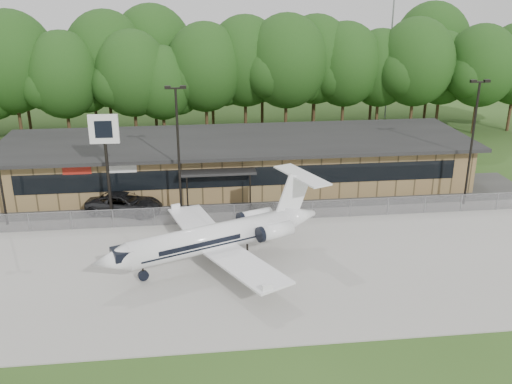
{
  "coord_description": "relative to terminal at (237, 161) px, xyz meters",
  "views": [
    {
      "loc": [
        -4.07,
        -24.73,
        17.2
      ],
      "look_at": [
        0.28,
        12.0,
        3.54
      ],
      "focal_mm": 40.0,
      "sensor_mm": 36.0,
      "label": 1
    }
  ],
  "objects": [
    {
      "name": "parking_lot",
      "position": [
        0.0,
        -4.44,
        -2.15
      ],
      "size": [
        50.0,
        9.0,
        0.06
      ],
      "primitive_type": "cube",
      "color": "#383835",
      "rests_on": "ground"
    },
    {
      "name": "terminal",
      "position": [
        0.0,
        0.0,
        0.0
      ],
      "size": [
        41.0,
        11.65,
        4.3
      ],
      "color": "olive",
      "rests_on": "ground"
    },
    {
      "name": "pole_sign",
      "position": [
        -10.32,
        -7.14,
        4.11
      ],
      "size": [
        2.16,
        0.33,
        8.21
      ],
      "rotation": [
        0.0,
        0.0,
        -0.04
      ],
      "color": "black",
      "rests_on": "ground"
    },
    {
      "name": "apron",
      "position": [
        0.0,
        -15.94,
        -2.14
      ],
      "size": [
        64.0,
        18.0,
        0.08
      ],
      "primitive_type": "cube",
      "color": "#9E9B93",
      "rests_on": "ground"
    },
    {
      "name": "suv",
      "position": [
        -9.43,
        -6.04,
        -1.36
      ],
      "size": [
        6.42,
        4.23,
        1.64
      ],
      "primitive_type": "imported",
      "rotation": [
        0.0,
        0.0,
        1.29
      ],
      "color": "#2A2A2C",
      "rests_on": "ground"
    },
    {
      "name": "light_pole_mid",
      "position": [
        -5.0,
        -7.44,
        3.8
      ],
      "size": [
        1.55,
        0.3,
        10.23
      ],
      "color": "black",
      "rests_on": "ground"
    },
    {
      "name": "fence",
      "position": [
        0.0,
        -8.94,
        -1.4
      ],
      "size": [
        46.0,
        0.04,
        1.52
      ],
      "color": "gray",
      "rests_on": "ground"
    },
    {
      "name": "business_jet",
      "position": [
        -2.5,
        -15.45,
        -0.31
      ],
      "size": [
        15.24,
        13.61,
        5.23
      ],
      "rotation": [
        0.0,
        0.0,
        0.39
      ],
      "color": "white",
      "rests_on": "ground"
    },
    {
      "name": "treeline",
      "position": [
        0.0,
        18.06,
        5.32
      ],
      "size": [
        72.0,
        12.0,
        15.0
      ],
      "primitive_type": null,
      "color": "#163C13",
      "rests_on": "ground"
    },
    {
      "name": "ground",
      "position": [
        0.0,
        -23.94,
        -2.18
      ],
      "size": [
        160.0,
        160.0,
        0.0
      ],
      "primitive_type": "plane",
      "color": "#2D4B1A",
      "rests_on": "ground"
    },
    {
      "name": "radio_mast",
      "position": [
        22.0,
        24.06,
        10.32
      ],
      "size": [
        0.2,
        0.2,
        25.0
      ],
      "primitive_type": "cylinder",
      "color": "gray",
      "rests_on": "ground"
    },
    {
      "name": "light_pole_right",
      "position": [
        18.0,
        -7.44,
        3.8
      ],
      "size": [
        1.55,
        0.3,
        10.23
      ],
      "color": "black",
      "rests_on": "ground"
    }
  ]
}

